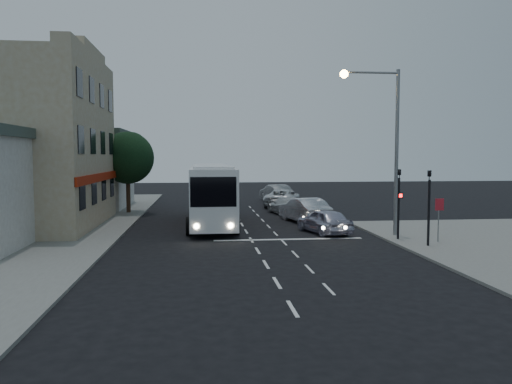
{
  "coord_description": "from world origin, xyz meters",
  "views": [
    {
      "loc": [
        -2.63,
        -24.06,
        4.46
      ],
      "look_at": [
        0.8,
        6.91,
        2.2
      ],
      "focal_mm": 35.0,
      "sensor_mm": 36.0,
      "label": 1
    }
  ],
  "objects": [
    {
      "name": "ground",
      "position": [
        0.0,
        0.0,
        0.0
      ],
      "size": [
        120.0,
        120.0,
        0.0
      ],
      "primitive_type": "plane",
      "color": "black"
    },
    {
      "name": "traffic_signal_main",
      "position": [
        7.6,
        0.78,
        2.42
      ],
      "size": [
        0.25,
        0.35,
        4.1
      ],
      "color": "black",
      "rests_on": "sidewalk_near"
    },
    {
      "name": "car_sedan_a",
      "position": [
        4.24,
        8.62,
        0.83
      ],
      "size": [
        2.78,
        5.32,
        1.67
      ],
      "primitive_type": "imported",
      "rotation": [
        0.0,
        0.0,
        3.35
      ],
      "color": "silver",
      "rests_on": "ground"
    },
    {
      "name": "main_building",
      "position": [
        -13.96,
        8.0,
        5.16
      ],
      "size": [
        10.12,
        12.0,
        11.0
      ],
      "color": "#96815C",
      "rests_on": "sidewalk_far"
    },
    {
      "name": "street_tree",
      "position": [
        -8.21,
        15.02,
        4.5
      ],
      "size": [
        4.0,
        4.0,
        6.2
      ],
      "color": "black",
      "rests_on": "sidewalk_far"
    },
    {
      "name": "car_sedan_b",
      "position": [
        3.81,
        13.37,
        0.67
      ],
      "size": [
        2.63,
        4.85,
        1.33
      ],
      "primitive_type": "imported",
      "rotation": [
        0.0,
        0.0,
        3.31
      ],
      "color": "silver",
      "rests_on": "ground"
    },
    {
      "name": "tour_bus",
      "position": [
        -1.99,
        8.32,
        2.1
      ],
      "size": [
        3.0,
        12.68,
        3.88
      ],
      "rotation": [
        0.0,
        0.0,
        0.01
      ],
      "color": "white",
      "rests_on": "ground"
    },
    {
      "name": "regulatory_sign",
      "position": [
        9.3,
        -0.24,
        1.6
      ],
      "size": [
        0.45,
        0.12,
        2.2
      ],
      "color": "slate",
      "rests_on": "sidewalk_near"
    },
    {
      "name": "sidewalk_far",
      "position": [
        -13.0,
        8.0,
        0.06
      ],
      "size": [
        12.0,
        50.0,
        0.12
      ],
      "primitive_type": "cube",
      "color": "slate",
      "rests_on": "ground"
    },
    {
      "name": "low_building_north",
      "position": [
        -13.5,
        20.0,
        3.39
      ],
      "size": [
        9.4,
        9.4,
        6.5
      ],
      "color": "#A7A39D",
      "rests_on": "sidewalk_far"
    },
    {
      "name": "streetlight",
      "position": [
        7.34,
        2.2,
        5.73
      ],
      "size": [
        3.32,
        0.44,
        9.0
      ],
      "color": "slate",
      "rests_on": "sidewalk_near"
    },
    {
      "name": "car_sedan_c",
      "position": [
        4.52,
        19.16,
        0.77
      ],
      "size": [
        4.23,
        6.11,
        1.55
      ],
      "primitive_type": "imported",
      "rotation": [
        0.0,
        0.0,
        2.81
      ],
      "color": "silver",
      "rests_on": "ground"
    },
    {
      "name": "road_markings",
      "position": [
        1.29,
        3.31,
        0.0
      ],
      "size": [
        8.0,
        30.55,
        0.01
      ],
      "color": "silver",
      "rests_on": "ground"
    },
    {
      "name": "car_suv",
      "position": [
        4.4,
        3.8,
        0.72
      ],
      "size": [
        2.78,
        4.54,
        1.44
      ],
      "primitive_type": "imported",
      "rotation": [
        0.0,
        0.0,
        3.41
      ],
      "color": "#B5B4C9",
      "rests_on": "ground"
    },
    {
      "name": "car_extra",
      "position": [
        4.66,
        24.07,
        0.83
      ],
      "size": [
        2.77,
        5.32,
        1.67
      ],
      "primitive_type": "imported",
      "rotation": [
        0.0,
        0.0,
        3.35
      ],
      "color": "#A1A1A1",
      "rests_on": "ground"
    },
    {
      "name": "traffic_signal_side",
      "position": [
        8.3,
        -1.2,
        2.42
      ],
      "size": [
        0.18,
        0.15,
        4.1
      ],
      "color": "black",
      "rests_on": "sidewalk_near"
    }
  ]
}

